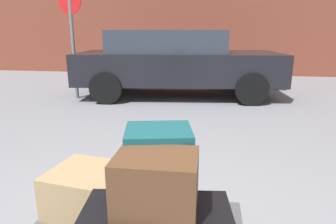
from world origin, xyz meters
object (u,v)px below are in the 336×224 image
(duffel_bag_brown_topmost_pile, at_px, (156,183))
(suitcase_tan_stacked_top, at_px, (99,192))
(bollard_kerb_near, at_px, (283,76))
(no_parking_sign, at_px, (72,32))
(parked_car, at_px, (176,61))
(suitcase_teal_front_left, at_px, (159,182))

(duffel_bag_brown_topmost_pile, bearing_deg, suitcase_tan_stacked_top, 137.75)
(bollard_kerb_near, distance_m, no_parking_sign, 5.00)
(suitcase_tan_stacked_top, xyz_separation_m, parked_car, (-0.17, 5.00, 0.29))
(suitcase_teal_front_left, xyz_separation_m, bollard_kerb_near, (1.97, 6.19, -0.30))
(no_parking_sign, bearing_deg, parked_car, 15.99)
(suitcase_teal_front_left, relative_size, bollard_kerb_near, 0.87)
(suitcase_teal_front_left, distance_m, duffel_bag_brown_topmost_pile, 0.29)
(bollard_kerb_near, relative_size, no_parking_sign, 0.30)
(bollard_kerb_near, bearing_deg, suitcase_tan_stacked_top, -111.10)
(duffel_bag_brown_topmost_pile, xyz_separation_m, parked_car, (-0.59, 5.37, -0.00))
(suitcase_tan_stacked_top, height_order, no_parking_sign, no_parking_sign)
(parked_car, distance_m, no_parking_sign, 2.24)
(duffel_bag_brown_topmost_pile, distance_m, no_parking_sign, 5.50)
(suitcase_teal_front_left, height_order, parked_car, parked_car)
(parked_car, bearing_deg, suitcase_teal_front_left, -83.83)
(suitcase_tan_stacked_top, relative_size, bollard_kerb_near, 0.85)
(suitcase_tan_stacked_top, height_order, bollard_kerb_near, bollard_kerb_near)
(suitcase_tan_stacked_top, height_order, duffel_bag_brown_topmost_pile, duffel_bag_brown_topmost_pile)
(suitcase_teal_front_left, relative_size, parked_car, 0.13)
(suitcase_tan_stacked_top, xyz_separation_m, suitcase_teal_front_left, (0.38, -0.11, 0.16))
(duffel_bag_brown_topmost_pile, height_order, parked_car, parked_car)
(suitcase_tan_stacked_top, bearing_deg, duffel_bag_brown_topmost_pile, -32.71)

